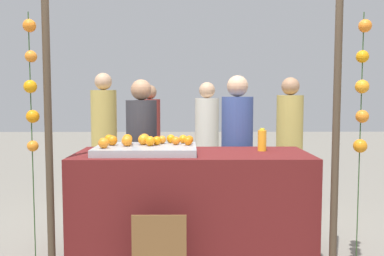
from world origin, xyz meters
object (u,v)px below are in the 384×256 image
at_px(chalkboard_sign, 159,252).
at_px(orange_0, 127,141).
at_px(juice_bottle, 262,140).
at_px(stall_counter, 192,204).
at_px(vendor_left, 142,161).
at_px(orange_1, 145,139).
at_px(vendor_right, 237,159).

bearing_deg(chalkboard_sign, orange_0, 117.94).
distance_m(juice_bottle, chalkboard_sign, 1.35).
xyz_separation_m(stall_counter, vendor_left, (-0.51, 0.67, 0.27)).
relative_size(orange_0, vendor_left, 0.06).
xyz_separation_m(stall_counter, orange_0, (-0.55, -0.04, 0.56)).
xyz_separation_m(orange_0, juice_bottle, (1.17, 0.14, -0.01)).
relative_size(orange_1, vendor_right, 0.06).
bearing_deg(vendor_right, orange_1, -150.21).
bearing_deg(orange_0, juice_bottle, 6.96).
distance_m(stall_counter, chalkboard_sign, 0.70).
xyz_separation_m(orange_1, juice_bottle, (1.04, -0.05, -0.01)).
height_order(stall_counter, orange_0, orange_0).
relative_size(orange_1, chalkboard_sign, 0.16).
distance_m(orange_0, orange_1, 0.23).
distance_m(vendor_left, vendor_right, 0.97).
bearing_deg(orange_0, stall_counter, 4.28).
distance_m(chalkboard_sign, vendor_right, 1.54).
bearing_deg(orange_1, orange_0, -123.99).
distance_m(orange_0, chalkboard_sign, 1.00).
distance_m(chalkboard_sign, vendor_left, 1.40).
distance_m(stall_counter, orange_1, 0.72).
relative_size(chalkboard_sign, vendor_right, 0.35).
bearing_deg(juice_bottle, orange_1, 177.27).
bearing_deg(chalkboard_sign, stall_counter, 68.69).
distance_m(orange_1, vendor_left, 0.59).
bearing_deg(vendor_left, orange_1, -80.74).
relative_size(orange_0, chalkboard_sign, 0.16).
height_order(juice_bottle, vendor_left, vendor_left).
bearing_deg(orange_0, chalkboard_sign, -62.06).
bearing_deg(vendor_right, juice_bottle, -74.31).
xyz_separation_m(orange_0, orange_1, (0.13, 0.19, -0.00)).
relative_size(stall_counter, vendor_right, 1.26).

